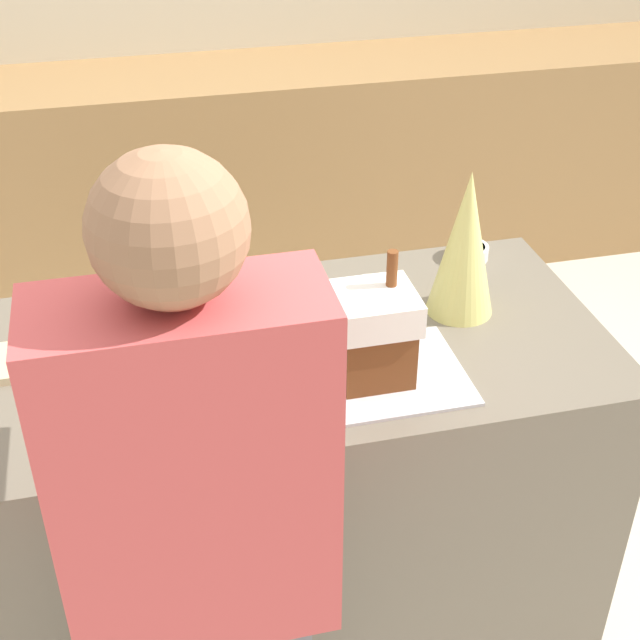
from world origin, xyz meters
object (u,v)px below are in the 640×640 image
candy_bowl_center_rear (203,354)px  cookbook (16,362)px  candy_bowl_far_left (468,251)px  person (205,586)px  gingerbread_house (374,333)px  decorative_tree (465,244)px  baking_tray (372,376)px  candy_bowl_front_corner (223,311)px  candy_bowl_near_tray_left (129,327)px  candy_bowl_near_tray_right (372,291)px

candy_bowl_center_rear → cookbook: 0.43m
candy_bowl_far_left → person: person is taller
gingerbread_house → cookbook: (-0.78, 0.24, -0.11)m
decorative_tree → person: 1.03m
baking_tray → candy_bowl_front_corner: bearing=132.9°
decorative_tree → cookbook: (-1.07, 0.01, -0.18)m
baking_tray → gingerbread_house: gingerbread_house is taller
decorative_tree → candy_bowl_near_tray_left: size_ratio=2.87×
gingerbread_house → candy_bowl_center_rear: gingerbread_house is taller
decorative_tree → candy_bowl_front_corner: 0.61m
candy_bowl_near_tray_left → candy_bowl_near_tray_right: 0.61m
gingerbread_house → person: 0.66m
candy_bowl_near_tray_left → candy_bowl_center_rear: (0.16, -0.14, -0.01)m
baking_tray → decorative_tree: 0.41m
candy_bowl_front_corner → candy_bowl_near_tray_left: (-0.23, -0.02, -0.00)m
candy_bowl_near_tray_left → person: 0.77m
baking_tray → candy_bowl_near_tray_left: size_ratio=3.19×
candy_bowl_front_corner → candy_bowl_near_tray_left: same height
candy_bowl_far_left → person: 1.27m
gingerbread_house → candy_bowl_far_left: size_ratio=2.63×
gingerbread_house → candy_bowl_center_rear: bearing=157.0°
candy_bowl_far_left → person: bearing=-132.1°
gingerbread_house → candy_bowl_far_left: 0.63m
decorative_tree → candy_bowl_near_tray_right: bearing=152.7°
baking_tray → candy_bowl_near_tray_left: candy_bowl_near_tray_left is taller
baking_tray → candy_bowl_near_tray_right: bearing=73.8°
decorative_tree → candy_bowl_far_left: (0.12, 0.25, -0.17)m
baking_tray → gingerbread_house: (0.00, 0.00, 0.12)m
decorative_tree → gingerbread_house: bearing=-142.5°
candy_bowl_front_corner → cookbook: 0.49m
candy_bowl_near_tray_right → gingerbread_house: bearing=-106.1°
candy_bowl_near_tray_left → candy_bowl_far_left: 0.95m
baking_tray → cookbook: cookbook is taller
baking_tray → candy_bowl_near_tray_right: candy_bowl_near_tray_right is taller
person → candy_bowl_front_corner: bearing=79.3°
decorative_tree → candy_bowl_near_tray_right: 0.28m
gingerbread_house → candy_bowl_near_tray_right: (0.09, 0.33, -0.10)m
candy_bowl_center_rear → candy_bowl_far_left: 0.84m
candy_bowl_front_corner → person: size_ratio=0.08×
baking_tray → candy_bowl_far_left: bearing=48.8°
candy_bowl_near_tray_right → candy_bowl_far_left: bearing=24.5°
gingerbread_house → candy_bowl_far_left: (0.41, 0.47, -0.10)m
decorative_tree → candy_bowl_front_corner: size_ratio=2.83×
decorative_tree → candy_bowl_near_tray_right: decorative_tree is taller
candy_bowl_near_tray_left → candy_bowl_center_rear: 0.21m
baking_tray → candy_bowl_near_tray_left: bearing=150.3°
candy_bowl_center_rear → person: 0.63m
cookbook → candy_bowl_front_corner: bearing=8.9°
candy_bowl_near_tray_left → candy_bowl_center_rear: size_ratio=0.97×
gingerbread_house → candy_bowl_near_tray_left: (-0.52, 0.30, -0.09)m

